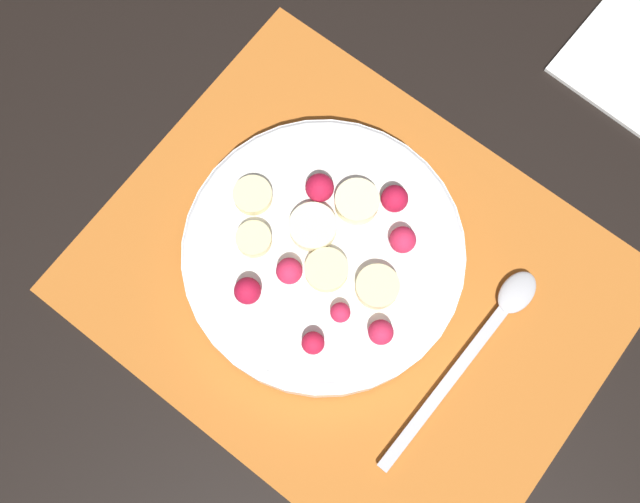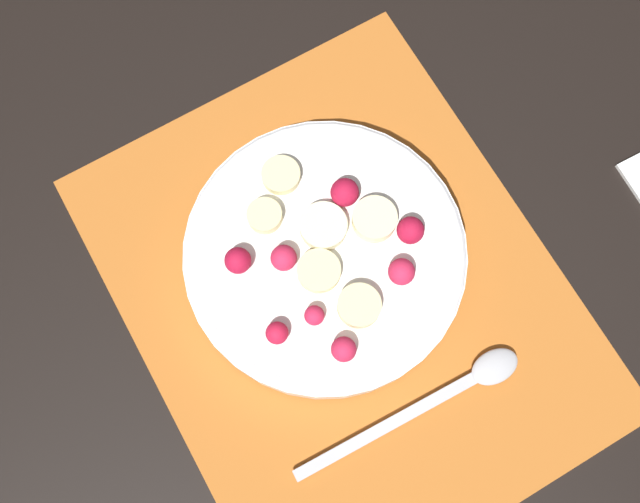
{
  "view_description": "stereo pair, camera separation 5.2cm",
  "coord_description": "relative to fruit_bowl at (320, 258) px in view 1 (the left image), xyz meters",
  "views": [
    {
      "loc": [
        -0.05,
        0.11,
        0.55
      ],
      "look_at": [
        0.03,
        0.0,
        0.05
      ],
      "focal_mm": 40.0,
      "sensor_mm": 36.0,
      "label": 1
    },
    {
      "loc": [
        -0.09,
        0.07,
        0.55
      ],
      "look_at": [
        0.03,
        0.0,
        0.05
      ],
      "focal_mm": 40.0,
      "sensor_mm": 36.0,
      "label": 2
    }
  ],
  "objects": [
    {
      "name": "fruit_bowl",
      "position": [
        0.0,
        0.0,
        0.0
      ],
      "size": [
        0.21,
        0.21,
        0.05
      ],
      "color": "white",
      "rests_on": "placemat"
    },
    {
      "name": "ground_plane",
      "position": [
        -0.03,
        -0.0,
        -0.03
      ],
      "size": [
        3.0,
        3.0,
        0.0
      ],
      "primitive_type": "plane",
      "color": "black"
    },
    {
      "name": "placemat",
      "position": [
        -0.03,
        -0.0,
        -0.02
      ],
      "size": [
        0.4,
        0.32,
        0.01
      ],
      "color": "#B26023",
      "rests_on": "ground_plane"
    },
    {
      "name": "spoon",
      "position": [
        -0.13,
        -0.03,
        -0.02
      ],
      "size": [
        0.03,
        0.19,
        0.01
      ],
      "rotation": [
        0.0,
        0.0,
        4.68
      ],
      "color": "#B2B2B7",
      "rests_on": "placemat"
    }
  ]
}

